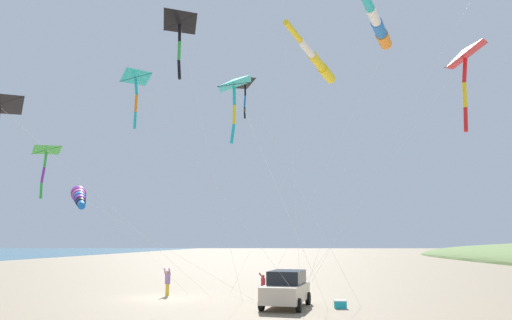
{
  "coord_description": "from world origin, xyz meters",
  "views": [
    {
      "loc": [
        6.74,
        -28.77,
        3.26
      ],
      "look_at": [
        6.07,
        -10.88,
        6.49
      ],
      "focal_mm": 32.49,
      "sensor_mm": 36.0,
      "label": 1
    }
  ],
  "objects_px": {
    "parked_car": "(286,288)",
    "person_child_green_jacket": "(263,283)",
    "kite_delta_yellow_midlevel": "(136,78)",
    "cooler_box": "(340,304)",
    "kite_delta_teal_far_right": "(245,84)",
    "kite_delta_purple_drifting": "(235,87)",
    "kite_delta_green_low_center": "(179,23)",
    "person_adult_flyer": "(168,280)",
    "kite_delta_small_distant": "(463,56)",
    "kite_delta_magenta_far_left": "(46,150)",
    "kite_windsock_white_trailing": "(377,25)",
    "kite_windsock_black_fish_shape": "(79,197)",
    "kite_windsock_rainbow_low_near": "(318,63)"
  },
  "relations": [
    {
      "from": "parked_car",
      "to": "kite_delta_magenta_far_left",
      "type": "relative_size",
      "value": 0.52
    },
    {
      "from": "kite_delta_purple_drifting",
      "to": "kite_windsock_black_fish_shape",
      "type": "distance_m",
      "value": 11.37
    },
    {
      "from": "kite_delta_green_low_center",
      "to": "kite_delta_purple_drifting",
      "type": "height_order",
      "value": "kite_delta_green_low_center"
    },
    {
      "from": "parked_car",
      "to": "kite_delta_magenta_far_left",
      "type": "distance_m",
      "value": 15.63
    },
    {
      "from": "kite_delta_purple_drifting",
      "to": "kite_delta_small_distant",
      "type": "height_order",
      "value": "kite_delta_small_distant"
    },
    {
      "from": "kite_windsock_black_fish_shape",
      "to": "kite_delta_small_distant",
      "type": "xyz_separation_m",
      "value": [
        15.21,
        -2.35,
        4.98
      ]
    },
    {
      "from": "cooler_box",
      "to": "kite_delta_green_low_center",
      "type": "xyz_separation_m",
      "value": [
        -7.05,
        -7.75,
        11.63
      ]
    },
    {
      "from": "kite_delta_green_low_center",
      "to": "kite_windsock_black_fish_shape",
      "type": "height_order",
      "value": "kite_delta_green_low_center"
    },
    {
      "from": "cooler_box",
      "to": "kite_delta_teal_far_right",
      "type": "height_order",
      "value": "kite_delta_teal_far_right"
    },
    {
      "from": "kite_delta_purple_drifting",
      "to": "kite_delta_yellow_midlevel",
      "type": "height_order",
      "value": "kite_delta_yellow_midlevel"
    },
    {
      "from": "kite_delta_magenta_far_left",
      "to": "kite_windsock_black_fish_shape",
      "type": "relative_size",
      "value": 0.81
    },
    {
      "from": "kite_delta_yellow_midlevel",
      "to": "kite_delta_teal_far_right",
      "type": "bearing_deg",
      "value": 16.61
    },
    {
      "from": "cooler_box",
      "to": "parked_car",
      "type": "bearing_deg",
      "value": 173.66
    },
    {
      "from": "person_adult_flyer",
      "to": "person_child_green_jacket",
      "type": "relative_size",
      "value": 1.21
    },
    {
      "from": "cooler_box",
      "to": "person_child_green_jacket",
      "type": "height_order",
      "value": "person_child_green_jacket"
    },
    {
      "from": "person_adult_flyer",
      "to": "kite_delta_green_low_center",
      "type": "distance_m",
      "value": 17.32
    },
    {
      "from": "person_adult_flyer",
      "to": "kite_delta_magenta_far_left",
      "type": "height_order",
      "value": "kite_delta_magenta_far_left"
    },
    {
      "from": "cooler_box",
      "to": "kite_delta_yellow_midlevel",
      "type": "bearing_deg",
      "value": -143.99
    },
    {
      "from": "kite_delta_green_low_center",
      "to": "kite_windsock_rainbow_low_near",
      "type": "relative_size",
      "value": 0.9
    },
    {
      "from": "kite_delta_purple_drifting",
      "to": "kite_windsock_rainbow_low_near",
      "type": "xyz_separation_m",
      "value": [
        3.16,
        11.57,
        5.25
      ]
    },
    {
      "from": "cooler_box",
      "to": "kite_delta_magenta_far_left",
      "type": "xyz_separation_m",
      "value": [
        -16.4,
        0.93,
        8.32
      ]
    },
    {
      "from": "cooler_box",
      "to": "person_adult_flyer",
      "type": "bearing_deg",
      "value": 152.06
    },
    {
      "from": "person_child_green_jacket",
      "to": "kite_delta_purple_drifting",
      "type": "height_order",
      "value": "kite_delta_purple_drifting"
    },
    {
      "from": "kite_delta_purple_drifting",
      "to": "kite_delta_teal_far_right",
      "type": "bearing_deg",
      "value": 92.04
    },
    {
      "from": "parked_car",
      "to": "kite_windsock_white_trailing",
      "type": "relative_size",
      "value": 0.26
    },
    {
      "from": "parked_car",
      "to": "kite_delta_purple_drifting",
      "type": "relative_size",
      "value": 0.31
    },
    {
      "from": "parked_car",
      "to": "person_child_green_jacket",
      "type": "height_order",
      "value": "parked_car"
    },
    {
      "from": "cooler_box",
      "to": "kite_delta_small_distant",
      "type": "height_order",
      "value": "kite_delta_small_distant"
    },
    {
      "from": "kite_delta_teal_far_right",
      "to": "kite_delta_yellow_midlevel",
      "type": "height_order",
      "value": "kite_delta_teal_far_right"
    },
    {
      "from": "parked_car",
      "to": "kite_windsock_white_trailing",
      "type": "height_order",
      "value": "kite_windsock_white_trailing"
    },
    {
      "from": "kite_delta_yellow_midlevel",
      "to": "kite_windsock_rainbow_low_near",
      "type": "relative_size",
      "value": 0.76
    },
    {
      "from": "kite_delta_yellow_midlevel",
      "to": "cooler_box",
      "type": "bearing_deg",
      "value": 36.01
    },
    {
      "from": "kite_delta_teal_far_right",
      "to": "person_adult_flyer",
      "type": "bearing_deg",
      "value": 117.52
    },
    {
      "from": "kite_delta_magenta_far_left",
      "to": "kite_windsock_rainbow_low_near",
      "type": "bearing_deg",
      "value": -13.51
    },
    {
      "from": "cooler_box",
      "to": "kite_delta_teal_far_right",
      "type": "distance_m",
      "value": 12.13
    },
    {
      "from": "kite_windsock_black_fish_shape",
      "to": "kite_delta_small_distant",
      "type": "bearing_deg",
      "value": -8.78
    },
    {
      "from": "kite_delta_green_low_center",
      "to": "parked_car",
      "type": "bearing_deg",
      "value": 61.86
    },
    {
      "from": "kite_delta_small_distant",
      "to": "kite_windsock_white_trailing",
      "type": "bearing_deg",
      "value": -169.12
    },
    {
      "from": "kite_windsock_black_fish_shape",
      "to": "kite_delta_small_distant",
      "type": "relative_size",
      "value": 1.02
    },
    {
      "from": "kite_windsock_white_trailing",
      "to": "kite_delta_yellow_midlevel",
      "type": "distance_m",
      "value": 9.82
    },
    {
      "from": "kite_windsock_rainbow_low_near",
      "to": "parked_car",
      "type": "bearing_deg",
      "value": 118.13
    },
    {
      "from": "kite_delta_green_low_center",
      "to": "kite_windsock_white_trailing",
      "type": "relative_size",
      "value": 0.68
    },
    {
      "from": "kite_delta_small_distant",
      "to": "kite_windsock_rainbow_low_near",
      "type": "bearing_deg",
      "value": 132.67
    },
    {
      "from": "cooler_box",
      "to": "person_adult_flyer",
      "type": "relative_size",
      "value": 0.36
    },
    {
      "from": "person_child_green_jacket",
      "to": "kite_delta_green_low_center",
      "type": "bearing_deg",
      "value": -102.66
    },
    {
      "from": "kite_delta_magenta_far_left",
      "to": "cooler_box",
      "type": "bearing_deg",
      "value": -3.23
    },
    {
      "from": "kite_delta_teal_far_right",
      "to": "kite_windsock_white_trailing",
      "type": "bearing_deg",
      "value": -33.92
    },
    {
      "from": "parked_car",
      "to": "kite_delta_yellow_midlevel",
      "type": "relative_size",
      "value": 0.45
    },
    {
      "from": "kite_delta_small_distant",
      "to": "kite_delta_yellow_midlevel",
      "type": "xyz_separation_m",
      "value": [
        -12.8,
        1.45,
        -0.12
      ]
    },
    {
      "from": "kite_delta_teal_far_right",
      "to": "kite_delta_purple_drifting",
      "type": "distance_m",
      "value": 9.66
    }
  ]
}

